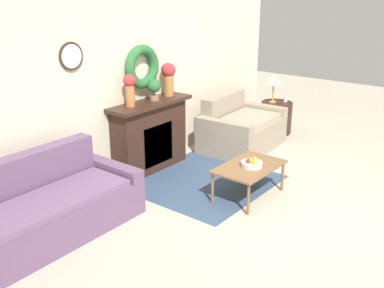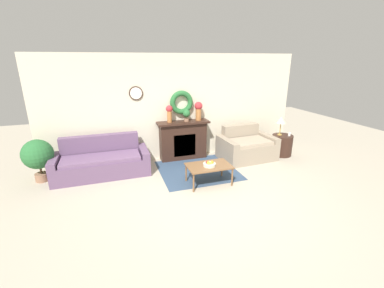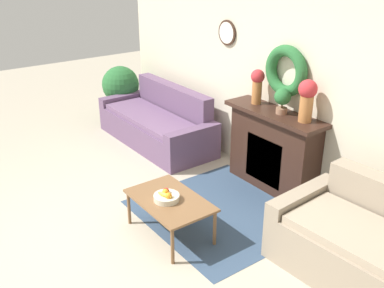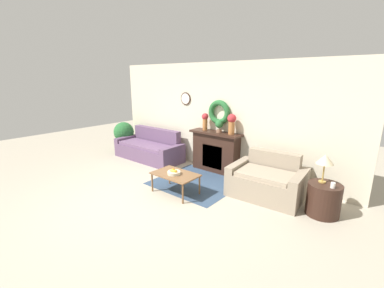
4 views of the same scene
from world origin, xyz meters
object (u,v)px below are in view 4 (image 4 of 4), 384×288
at_px(couch_left, 150,149).
at_px(side_table_by_loveseat, 323,199).
at_px(mug, 333,185).
at_px(vase_on_mantel_left, 205,120).
at_px(table_lamp, 325,160).
at_px(potted_plant_floor_by_couch, 124,133).
at_px(fireplace, 216,151).
at_px(loveseat_right, 267,181).
at_px(potted_plant_on_mantel, 219,125).
at_px(vase_on_mantel_right, 232,122).
at_px(coffee_table, 175,175).
at_px(fruit_bowl, 174,172).

bearing_deg(couch_left, side_table_by_loveseat, -3.14).
height_order(mug, vase_on_mantel_left, vase_on_mantel_left).
distance_m(table_lamp, potted_plant_floor_by_couch, 5.97).
bearing_deg(fireplace, side_table_by_loveseat, -12.84).
bearing_deg(loveseat_right, side_table_by_loveseat, -7.89).
distance_m(couch_left, potted_plant_on_mantel, 2.38).
relative_size(side_table_by_loveseat, vase_on_mantel_right, 1.18).
height_order(fireplace, coffee_table, fireplace).
height_order(fruit_bowl, table_lamp, table_lamp).
relative_size(loveseat_right, coffee_table, 1.56).
distance_m(mug, potted_plant_floor_by_couch, 6.16).
height_order(coffee_table, vase_on_mantel_left, vase_on_mantel_left).
bearing_deg(mug, couch_left, 176.21).
distance_m(couch_left, vase_on_mantel_right, 2.72).
height_order(fireplace, fruit_bowl, fireplace).
relative_size(vase_on_mantel_right, potted_plant_on_mantel, 1.58).
bearing_deg(fruit_bowl, vase_on_mantel_left, 105.24).
distance_m(loveseat_right, vase_on_mantel_right, 1.63).
distance_m(fruit_bowl, table_lamp, 2.78).
bearing_deg(coffee_table, loveseat_right, 35.50).
bearing_deg(couch_left, mug, -4.22).
bearing_deg(table_lamp, fireplace, 168.00).
bearing_deg(side_table_by_loveseat, fruit_bowl, -158.24).
distance_m(fireplace, vase_on_mantel_right, 0.90).
bearing_deg(fruit_bowl, fireplace, 93.41).
xyz_separation_m(fireplace, mug, (2.80, -0.71, 0.10)).
xyz_separation_m(vase_on_mantel_right, potted_plant_floor_by_couch, (-3.77, -0.35, -0.71)).
height_order(couch_left, coffee_table, couch_left).
relative_size(coffee_table, vase_on_mantel_left, 2.16).
bearing_deg(side_table_by_loveseat, loveseat_right, 175.52).
relative_size(loveseat_right, fruit_bowl, 5.42).
distance_m(loveseat_right, potted_plant_floor_by_couch, 4.96).
bearing_deg(side_table_by_loveseat, coffee_table, -158.92).
distance_m(loveseat_right, side_table_by_loveseat, 1.07).
bearing_deg(side_table_by_loveseat, potted_plant_on_mantel, 167.01).
xyz_separation_m(side_table_by_loveseat, vase_on_mantel_left, (-3.03, 0.62, 0.99)).
relative_size(fireplace, mug, 14.19).
relative_size(loveseat_right, mug, 15.19).
relative_size(mug, potted_plant_floor_by_couch, 0.10).
bearing_deg(loveseat_right, potted_plant_on_mantel, 157.93).
bearing_deg(couch_left, fireplace, 10.11).
xyz_separation_m(coffee_table, fruit_bowl, (-0.00, -0.04, 0.08)).
distance_m(fireplace, fruit_bowl, 1.64).
distance_m(vase_on_mantel_left, potted_plant_on_mantel, 0.45).
bearing_deg(coffee_table, vase_on_mantel_left, 105.73).
bearing_deg(fruit_bowl, loveseat_right, 36.34).
xyz_separation_m(fireplace, potted_plant_floor_by_couch, (-3.34, -0.34, 0.08)).
relative_size(fruit_bowl, mug, 2.80).
bearing_deg(vase_on_mantel_right, coffee_table, -101.46).
xyz_separation_m(fruit_bowl, table_lamp, (2.51, 1.09, 0.51)).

